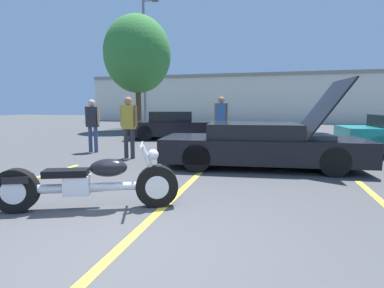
{
  "coord_description": "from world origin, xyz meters",
  "views": [
    {
      "loc": [
        1.45,
        -2.61,
        1.49
      ],
      "look_at": [
        0.07,
        2.64,
        0.8
      ],
      "focal_mm": 28.0,
      "sensor_mm": 36.0,
      "label": 1
    }
  ],
  "objects_px": {
    "light_pole": "(145,59)",
    "motorcycle": "(88,183)",
    "spectator_midground": "(129,122)",
    "tree_background": "(137,54)",
    "show_car_hood_open": "(262,145)",
    "spectator_near_motorcycle": "(221,117)",
    "spectator_by_show_car": "(92,121)",
    "parked_car_left_row": "(174,126)"
  },
  "relations": [
    {
      "from": "parked_car_left_row",
      "to": "light_pole",
      "type": "bearing_deg",
      "value": 104.42
    },
    {
      "from": "light_pole",
      "to": "motorcycle",
      "type": "xyz_separation_m",
      "value": [
        6.31,
        -16.71,
        -4.46
      ]
    },
    {
      "from": "spectator_midground",
      "to": "light_pole",
      "type": "bearing_deg",
      "value": 111.35
    },
    {
      "from": "light_pole",
      "to": "motorcycle",
      "type": "bearing_deg",
      "value": -69.3
    },
    {
      "from": "tree_background",
      "to": "spectator_midground",
      "type": "distance_m",
      "value": 10.33
    },
    {
      "from": "parked_car_left_row",
      "to": "spectator_midground",
      "type": "distance_m",
      "value": 5.33
    },
    {
      "from": "show_car_hood_open",
      "to": "spectator_by_show_car",
      "type": "bearing_deg",
      "value": 162.93
    },
    {
      "from": "show_car_hood_open",
      "to": "parked_car_left_row",
      "type": "xyz_separation_m",
      "value": [
        -4.1,
        5.6,
        0.04
      ]
    },
    {
      "from": "spectator_by_show_car",
      "to": "spectator_midground",
      "type": "relative_size",
      "value": 0.97
    },
    {
      "from": "tree_background",
      "to": "spectator_by_show_car",
      "type": "distance_m",
      "value": 9.17
    },
    {
      "from": "tree_background",
      "to": "motorcycle",
      "type": "xyz_separation_m",
      "value": [
        5.18,
        -12.99,
        -4.11
      ]
    },
    {
      "from": "motorcycle",
      "to": "parked_car_left_row",
      "type": "height_order",
      "value": "parked_car_left_row"
    },
    {
      "from": "spectator_near_motorcycle",
      "to": "show_car_hood_open",
      "type": "bearing_deg",
      "value": -66.16
    },
    {
      "from": "tree_background",
      "to": "spectator_by_show_car",
      "type": "height_order",
      "value": "tree_background"
    },
    {
      "from": "motorcycle",
      "to": "spectator_near_motorcycle",
      "type": "distance_m",
      "value": 7.4
    },
    {
      "from": "spectator_by_show_car",
      "to": "spectator_midground",
      "type": "bearing_deg",
      "value": -24.51
    },
    {
      "from": "spectator_by_show_car",
      "to": "spectator_midground",
      "type": "xyz_separation_m",
      "value": [
        1.66,
        -0.75,
        0.03
      ]
    },
    {
      "from": "spectator_near_motorcycle",
      "to": "light_pole",
      "type": "bearing_deg",
      "value": 126.93
    },
    {
      "from": "show_car_hood_open",
      "to": "spectator_midground",
      "type": "xyz_separation_m",
      "value": [
        -3.69,
        0.31,
        0.49
      ]
    },
    {
      "from": "motorcycle",
      "to": "parked_car_left_row",
      "type": "distance_m",
      "value": 9.5
    },
    {
      "from": "tree_background",
      "to": "spectator_near_motorcycle",
      "type": "bearing_deg",
      "value": -43.71
    },
    {
      "from": "motorcycle",
      "to": "spectator_midground",
      "type": "height_order",
      "value": "spectator_midground"
    },
    {
      "from": "motorcycle",
      "to": "spectator_midground",
      "type": "bearing_deg",
      "value": 86.74
    },
    {
      "from": "motorcycle",
      "to": "parked_car_left_row",
      "type": "xyz_separation_m",
      "value": [
        -1.77,
        9.33,
        0.21
      ]
    },
    {
      "from": "tree_background",
      "to": "show_car_hood_open",
      "type": "xyz_separation_m",
      "value": [
        7.51,
        -9.26,
        -3.94
      ]
    },
    {
      "from": "show_car_hood_open",
      "to": "spectator_by_show_car",
      "type": "xyz_separation_m",
      "value": [
        -5.34,
        1.06,
        0.46
      ]
    },
    {
      "from": "parked_car_left_row",
      "to": "spectator_by_show_car",
      "type": "distance_m",
      "value": 4.73
    },
    {
      "from": "motorcycle",
      "to": "spectator_by_show_car",
      "type": "xyz_separation_m",
      "value": [
        -3.01,
        4.79,
        0.62
      ]
    },
    {
      "from": "motorcycle",
      "to": "light_pole",
      "type": "bearing_deg",
      "value": 88.84
    },
    {
      "from": "tree_background",
      "to": "motorcycle",
      "type": "height_order",
      "value": "tree_background"
    },
    {
      "from": "spectator_by_show_car",
      "to": "parked_car_left_row",
      "type": "bearing_deg",
      "value": 74.67
    },
    {
      "from": "spectator_near_motorcycle",
      "to": "spectator_by_show_car",
      "type": "relative_size",
      "value": 1.08
    },
    {
      "from": "tree_background",
      "to": "show_car_hood_open",
      "type": "relative_size",
      "value": 1.38
    },
    {
      "from": "show_car_hood_open",
      "to": "spectator_midground",
      "type": "height_order",
      "value": "show_car_hood_open"
    },
    {
      "from": "light_pole",
      "to": "motorcycle",
      "type": "height_order",
      "value": "light_pole"
    },
    {
      "from": "motorcycle",
      "to": "parked_car_left_row",
      "type": "bearing_deg",
      "value": 78.87
    },
    {
      "from": "tree_background",
      "to": "spectator_near_motorcycle",
      "type": "xyz_separation_m",
      "value": [
        5.92,
        -5.66,
        -3.39
      ]
    },
    {
      "from": "tree_background",
      "to": "show_car_hood_open",
      "type": "height_order",
      "value": "tree_background"
    },
    {
      "from": "parked_car_left_row",
      "to": "spectator_by_show_car",
      "type": "bearing_deg",
      "value": -122.55
    },
    {
      "from": "spectator_by_show_car",
      "to": "spectator_midground",
      "type": "height_order",
      "value": "spectator_midground"
    },
    {
      "from": "tree_background",
      "to": "light_pole",
      "type": "bearing_deg",
      "value": 106.88
    },
    {
      "from": "light_pole",
      "to": "spectator_by_show_car",
      "type": "bearing_deg",
      "value": -74.53
    }
  ]
}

